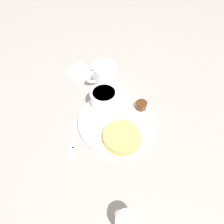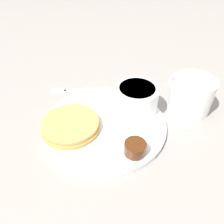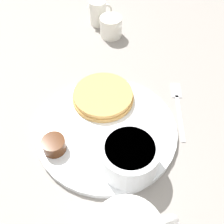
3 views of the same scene
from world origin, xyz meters
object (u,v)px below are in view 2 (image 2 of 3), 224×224
at_px(bowl, 137,98).
at_px(fork, 72,90).
at_px(coffee_mug, 191,94).
at_px(plate, 105,124).

height_order(bowl, fork, bowl).
height_order(bowl, coffee_mug, coffee_mug).
distance_m(plate, bowl, 0.09).
bearing_deg(bowl, plate, 177.87).
relative_size(plate, fork, 1.89).
bearing_deg(coffee_mug, bowl, 151.98).
bearing_deg(plate, coffee_mug, -17.55).
height_order(plate, coffee_mug, coffee_mug).
xyz_separation_m(bowl, fork, (-0.09, 0.17, -0.04)).
distance_m(plate, coffee_mug, 0.21).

